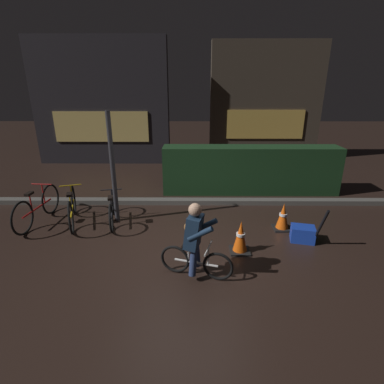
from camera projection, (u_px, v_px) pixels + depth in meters
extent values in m
plane|color=black|center=(181.00, 248.00, 5.55)|extent=(40.00, 40.00, 0.00)
cube|color=#56544F|center=(185.00, 201.00, 7.60)|extent=(12.00, 0.24, 0.12)
cube|color=#19381C|center=(250.00, 170.00, 8.23)|extent=(4.80, 0.70, 1.30)
cube|color=#262328|center=(101.00, 103.00, 10.91)|extent=(4.94, 0.50, 4.47)
cube|color=#F2D172|center=(101.00, 127.00, 10.94)|extent=(3.46, 0.04, 1.10)
cube|color=#42382D|center=(265.00, 103.00, 11.54)|extent=(4.27, 0.50, 4.41)
cube|color=#E5B751|center=(265.00, 124.00, 11.56)|extent=(2.99, 0.04, 1.10)
cylinder|color=#2D2D33|center=(113.00, 169.00, 6.28)|extent=(0.10, 0.10, 2.40)
torus|color=black|center=(51.00, 199.00, 6.95)|extent=(0.10, 0.70, 0.70)
torus|color=black|center=(22.00, 218.00, 5.97)|extent=(0.10, 0.70, 0.70)
cylinder|color=#B21919|center=(38.00, 208.00, 6.46)|extent=(0.12, 1.05, 0.04)
cylinder|color=#B21919|center=(31.00, 203.00, 6.22)|extent=(0.03, 0.03, 0.40)
cube|color=black|center=(29.00, 194.00, 6.15)|extent=(0.12, 0.21, 0.05)
cylinder|color=#B21919|center=(43.00, 194.00, 6.65)|extent=(0.03, 0.03, 0.45)
cylinder|color=#B21919|center=(42.00, 184.00, 6.58)|extent=(0.46, 0.06, 0.02)
torus|color=black|center=(73.00, 200.00, 6.91)|extent=(0.26, 0.67, 0.69)
torus|color=black|center=(71.00, 218.00, 5.99)|extent=(0.26, 0.67, 0.69)
cylinder|color=gold|center=(72.00, 208.00, 6.45)|extent=(0.36, 0.99, 0.04)
cylinder|color=gold|center=(71.00, 203.00, 6.23)|extent=(0.03, 0.03, 0.39)
cube|color=black|center=(69.00, 194.00, 6.16)|extent=(0.16, 0.22, 0.05)
cylinder|color=gold|center=(72.00, 195.00, 6.63)|extent=(0.03, 0.03, 0.43)
cylinder|color=gold|center=(70.00, 185.00, 6.56)|extent=(0.44, 0.17, 0.02)
torus|color=black|center=(113.00, 202.00, 6.89)|extent=(0.17, 0.61, 0.61)
torus|color=black|center=(111.00, 218.00, 6.06)|extent=(0.17, 0.61, 0.61)
cylinder|color=black|center=(112.00, 210.00, 6.48)|extent=(0.22, 0.89, 0.04)
cylinder|color=black|center=(111.00, 205.00, 6.27)|extent=(0.03, 0.03, 0.34)
cube|color=black|center=(110.00, 198.00, 6.21)|extent=(0.14, 0.22, 0.05)
cylinder|color=black|center=(112.00, 198.00, 6.64)|extent=(0.03, 0.03, 0.38)
cylinder|color=black|center=(111.00, 190.00, 6.57)|extent=(0.46, 0.12, 0.02)
cube|color=black|center=(240.00, 250.00, 5.44)|extent=(0.36, 0.36, 0.03)
cone|color=#EA560F|center=(241.00, 236.00, 5.34)|extent=(0.26, 0.26, 0.58)
cylinder|color=white|center=(241.00, 234.00, 5.33)|extent=(0.16, 0.16, 0.05)
cube|color=black|center=(282.00, 228.00, 6.29)|extent=(0.36, 0.36, 0.03)
cone|color=#EA560F|center=(283.00, 216.00, 6.19)|extent=(0.26, 0.26, 0.54)
cylinder|color=white|center=(283.00, 215.00, 6.18)|extent=(0.16, 0.16, 0.05)
cube|color=#193DB7|center=(303.00, 234.00, 5.77)|extent=(0.50, 0.41, 0.30)
torus|color=black|center=(218.00, 266.00, 4.58)|extent=(0.48, 0.18, 0.48)
torus|color=black|center=(175.00, 259.00, 4.77)|extent=(0.48, 0.18, 0.48)
cylinder|color=silver|center=(196.00, 263.00, 4.67)|extent=(0.69, 0.23, 0.04)
cylinder|color=silver|center=(189.00, 254.00, 4.66)|extent=(0.03, 0.03, 0.26)
cube|color=black|center=(189.00, 247.00, 4.61)|extent=(0.22, 0.15, 0.05)
cylinder|color=silver|center=(208.00, 256.00, 4.57)|extent=(0.03, 0.03, 0.30)
cylinder|color=silver|center=(208.00, 248.00, 4.52)|extent=(0.15, 0.45, 0.02)
cylinder|color=navy|center=(197.00, 256.00, 4.75)|extent=(0.16, 0.23, 0.42)
cylinder|color=navy|center=(193.00, 263.00, 4.57)|extent=(0.16, 0.23, 0.42)
cube|color=#192D47|center=(194.00, 231.00, 4.50)|extent=(0.34, 0.38, 0.54)
sphere|color=tan|center=(195.00, 210.00, 4.37)|extent=(0.20, 0.20, 0.20)
cylinder|color=#192D47|center=(205.00, 226.00, 4.57)|extent=(0.40, 0.19, 0.29)
cylinder|color=#192D47|center=(200.00, 234.00, 4.31)|extent=(0.40, 0.19, 0.29)
ellipsoid|color=brown|center=(194.00, 228.00, 4.71)|extent=(0.35, 0.24, 0.24)
cylinder|color=black|center=(320.00, 228.00, 5.44)|extent=(0.14, 0.34, 0.82)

